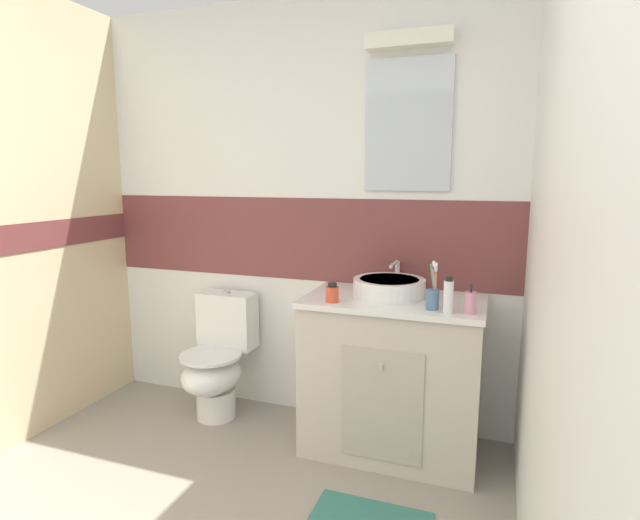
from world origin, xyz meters
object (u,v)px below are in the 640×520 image
(toilet, at_px, (218,360))
(soap_dispenser, at_px, (470,302))
(deodorant_spray_can, at_px, (448,296))
(hair_gel_jar, at_px, (332,293))
(sink_basin, at_px, (389,287))
(toothbrush_cup, at_px, (433,296))

(toilet, relative_size, soap_dispenser, 5.40)
(toilet, relative_size, deodorant_spray_can, 4.49)
(hair_gel_jar, bearing_deg, sink_basin, 41.43)
(sink_basin, bearing_deg, deodorant_spray_can, -34.88)
(hair_gel_jar, xyz_separation_m, deodorant_spray_can, (0.57, -0.01, 0.04))
(hair_gel_jar, bearing_deg, deodorant_spray_can, -1.04)
(sink_basin, bearing_deg, soap_dispenser, -25.98)
(toilet, relative_size, hair_gel_jar, 7.84)
(soap_dispenser, bearing_deg, toilet, 172.10)
(sink_basin, bearing_deg, toothbrush_cup, -37.43)
(soap_dispenser, height_order, hair_gel_jar, soap_dispenser)
(toothbrush_cup, height_order, soap_dispenser, toothbrush_cup)
(sink_basin, xyz_separation_m, deodorant_spray_can, (0.33, -0.23, 0.03))
(sink_basin, relative_size, toilet, 0.55)
(toothbrush_cup, xyz_separation_m, deodorant_spray_can, (0.07, -0.04, 0.02))
(soap_dispenser, bearing_deg, sink_basin, 154.02)
(sink_basin, height_order, toothbrush_cup, toothbrush_cup)
(toothbrush_cup, xyz_separation_m, hair_gel_jar, (-0.50, -0.02, -0.02))
(toilet, distance_m, deodorant_spray_can, 1.52)
(sink_basin, distance_m, hair_gel_jar, 0.33)
(toothbrush_cup, bearing_deg, sink_basin, 142.57)
(hair_gel_jar, height_order, deodorant_spray_can, deodorant_spray_can)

